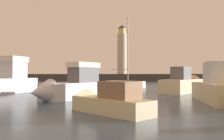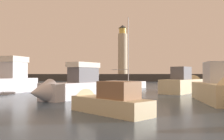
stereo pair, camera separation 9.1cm
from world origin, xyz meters
name	(u,v)px [view 2 (the right image)]	position (x,y,z in m)	size (l,w,h in m)	color
ground_plane	(127,87)	(0.00, 33.56, 0.00)	(220.00, 220.00, 0.00)	#384C60
breakwater	(141,78)	(0.00, 67.12, 1.01)	(84.51, 5.41, 2.01)	#423F3D
lighthouse	(123,51)	(-5.32, 67.12, 8.72)	(2.67, 2.67, 14.16)	beige
motorboat_0	(80,85)	(-4.89, 26.75, 0.60)	(5.59, 5.95, 2.59)	beige
motorboat_1	(72,87)	(-2.18, 16.40, 0.96)	(4.74, 7.68, 3.12)	silver
motorboat_4	(186,84)	(7.56, 25.79, 0.87)	(5.88, 8.53, 3.02)	beige
motorboat_6	(102,101)	(1.62, 10.43, 0.54)	(5.32, 4.45, 1.87)	beige
sailboat_moored	(125,84)	(-0.28, 34.12, 0.54)	(6.29, 5.14, 10.41)	white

